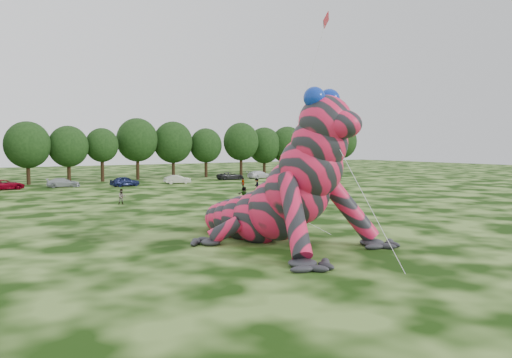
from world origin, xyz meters
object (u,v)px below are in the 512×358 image
object	(u,v)px
car_7	(259,175)
tree_8	(69,154)
inflatable_gecko	(262,168)
tree_7	(28,153)
car_5	(177,179)
tree_17	(341,148)
flying_kite	(322,35)
car_3	(63,183)
tree_9	(102,155)
car_6	(230,176)
spectator_1	(122,197)
spectator_3	(243,184)
spectator_5	(244,195)
spectator_2	(257,185)
tree_13	(241,149)
tree_15	(288,150)
tree_16	(310,151)
car_2	(5,185)
tree_12	(206,153)
tree_11	(173,150)
tree_14	(264,151)
car_4	(125,181)

from	to	relation	value
car_7	tree_8	bearing A→B (deg)	65.99
inflatable_gecko	tree_7	size ratio (longest dim) A/B	1.94
car_5	tree_17	bearing A→B (deg)	-70.02
flying_kite	car_3	xyz separation A→B (m)	(-12.93, 40.64, -14.55)
tree_9	car_6	size ratio (longest dim) A/B	1.87
tree_7	spectator_1	bearing A→B (deg)	-82.49
spectator_1	spectator_3	bearing A→B (deg)	26.52
flying_kite	tree_9	xyz separation A→B (m)	(-5.25, 48.69, -10.86)
tree_9	spectator_5	distance (m)	38.18
tree_7	car_5	world-z (taller)	tree_7
car_3	spectator_2	size ratio (longest dim) A/B	2.73
tree_13	car_5	xyz separation A→B (m)	(-17.66, -10.62, -4.40)
tree_15	tree_16	xyz separation A→B (m)	(6.97, 1.60, -0.13)
tree_16	car_2	xyz separation A→B (m)	(-59.50, -10.28, -4.00)
tree_15	car_5	distance (m)	31.39
car_5	car_6	world-z (taller)	car_5
tree_7	tree_12	xyz separation A→B (m)	(30.09, 0.94, -0.25)
car_3	tree_12	bearing A→B (deg)	-60.81
car_6	spectator_2	world-z (taller)	spectator_2
tree_15	spectator_3	size ratio (longest dim) A/B	5.74
inflatable_gecko	car_7	world-z (taller)	inflatable_gecko
tree_11	tree_17	xyz separation A→B (m)	(38.16, -1.53, 0.11)
tree_14	car_3	bearing A→B (deg)	-166.76
tree_16	car_5	xyz separation A→B (m)	(-35.98, -12.87, -4.03)
tree_16	spectator_2	distance (m)	43.58
car_5	tree_14	bearing A→B (deg)	-56.48
flying_kite	tree_11	world-z (taller)	flying_kite
tree_16	spectator_5	bearing A→B (deg)	-135.29
tree_8	car_6	xyz separation A→B (m)	(24.84, -7.22, -3.83)
inflatable_gecko	tree_9	size ratio (longest dim) A/B	2.12
flying_kite	spectator_1	world-z (taller)	flying_kite
car_6	spectator_5	world-z (taller)	spectator_5
car_2	spectator_5	size ratio (longest dim) A/B	2.90
tree_17	tree_11	bearing A→B (deg)	177.70
tree_17	spectator_5	xyz separation A→B (m)	(-46.73, -37.11, -4.30)
car_2	spectator_3	bearing A→B (deg)	-130.06
tree_13	spectator_1	bearing A→B (deg)	-135.72
car_5	car_7	world-z (taller)	car_7
car_2	tree_12	bearing A→B (deg)	-82.51
tree_8	car_3	xyz separation A→B (m)	(-2.40, -7.69, -3.82)
tree_12	tree_17	size ratio (longest dim) A/B	0.87
tree_13	car_6	distance (m)	10.77
inflatable_gecko	tree_13	world-z (taller)	tree_13
tree_11	tree_12	distance (m)	6.27
inflatable_gecko	tree_7	distance (m)	55.63
car_6	tree_11	bearing A→B (deg)	37.26
flying_kite	spectator_2	bearing A→B (deg)	71.60
tree_14	car_4	distance (m)	34.89
tree_8	tree_11	world-z (taller)	tree_11
tree_8	spectator_2	world-z (taller)	tree_8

